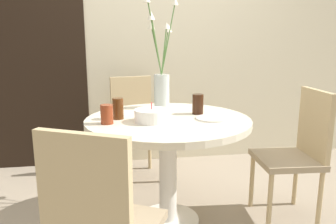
{
  "coord_description": "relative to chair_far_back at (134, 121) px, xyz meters",
  "views": [
    {
      "loc": [
        -0.33,
        -2.03,
        1.22
      ],
      "look_at": [
        0.0,
        0.0,
        0.78
      ],
      "focal_mm": 35.0,
      "sensor_mm": 36.0,
      "label": 1
    }
  ],
  "objects": [
    {
      "name": "chair_right_flank",
      "position": [
        1.06,
        -0.94,
        0.0
      ],
      "size": [
        0.43,
        0.43,
        0.91
      ],
      "rotation": [
        0.0,
        0.0,
        4.64
      ],
      "color": "#9E896B",
      "rests_on": "ground_plane"
    },
    {
      "name": "doorway_panel",
      "position": [
        -0.88,
        0.37,
        0.51
      ],
      "size": [
        0.9,
        0.01,
        2.05
      ],
      "color": "black",
      "rests_on": "ground_plane"
    },
    {
      "name": "side_plate",
      "position": [
        0.44,
        -0.95,
        0.23
      ],
      "size": [
        0.21,
        0.21,
        0.01
      ],
      "color": "silver",
      "rests_on": "dining_table"
    },
    {
      "name": "dining_table",
      "position": [
        0.17,
        -0.88,
        0.09
      ],
      "size": [
        1.06,
        1.06,
        0.74
      ],
      "color": "beige",
      "rests_on": "ground_plane"
    },
    {
      "name": "ground_plane",
      "position": [
        0.17,
        -0.88,
        -0.51
      ],
      "size": [
        16.0,
        16.0,
        0.0
      ],
      "primitive_type": "plane",
      "color": "gray"
    },
    {
      "name": "birthday_cake",
      "position": [
        0.05,
        -0.96,
        0.27
      ],
      "size": [
        0.21,
        0.21,
        0.12
      ],
      "color": "white",
      "rests_on": "dining_table"
    },
    {
      "name": "flower_vase",
      "position": [
        0.18,
        -0.53,
        0.47
      ],
      "size": [
        0.27,
        0.32,
        0.79
      ],
      "color": "silver",
      "rests_on": "dining_table"
    },
    {
      "name": "drink_glass_1",
      "position": [
        -0.22,
        -0.97,
        0.28
      ],
      "size": [
        0.08,
        0.08,
        0.12
      ],
      "color": "maroon",
      "rests_on": "dining_table"
    },
    {
      "name": "chair_near_front",
      "position": [
        -0.24,
        -1.68,
        0.0
      ],
      "size": [
        0.54,
        0.54,
        0.91
      ],
      "rotation": [
        0.0,
        0.0,
        2.67
      ],
      "color": "#9E896B",
      "rests_on": "ground_plane"
    },
    {
      "name": "drink_glass_0",
      "position": [
        -0.15,
        -0.85,
        0.29
      ],
      "size": [
        0.07,
        0.07,
        0.13
      ],
      "color": "#51280F",
      "rests_on": "dining_table"
    },
    {
      "name": "chair_far_back",
      "position": [
        0.0,
        0.0,
        0.0
      ],
      "size": [
        0.47,
        0.47,
        0.91
      ],
      "rotation": [
        0.0,
        0.0,
        0.19
      ],
      "color": "#9E896B",
      "rests_on": "ground_plane"
    },
    {
      "name": "wall_back",
      "position": [
        0.17,
        0.4,
        0.79
      ],
      "size": [
        8.0,
        0.05,
        2.6
      ],
      "color": "beige",
      "rests_on": "ground_plane"
    },
    {
      "name": "drink_glass_2",
      "position": [
        0.39,
        -0.79,
        0.29
      ],
      "size": [
        0.08,
        0.08,
        0.14
      ],
      "color": "#33190C",
      "rests_on": "dining_table"
    }
  ]
}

